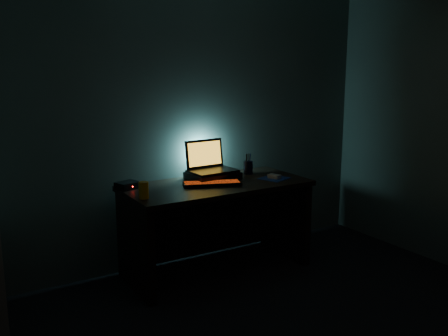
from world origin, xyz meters
The scene contains 10 objects.
room centered at (0.00, 0.00, 1.25)m, with size 3.50×4.00×2.50m.
desk centered at (0.00, 1.67, 0.49)m, with size 1.50×0.70×0.75m.
riser centered at (0.05, 1.77, 0.78)m, with size 0.40×0.30×0.06m, color black.
laptop centered at (0.05, 1.82, 0.87)m, with size 0.39×0.30×0.26m.
keyboard centered at (-0.06, 1.58, 0.76)m, with size 0.48×0.30×0.03m.
mousepad centered at (0.50, 1.51, 0.75)m, with size 0.22×0.20×0.00m, color navy.
mouse centered at (0.50, 1.51, 0.77)m, with size 0.06×0.10×0.03m, color gray.
pen_cup centered at (0.42, 1.78, 0.81)m, with size 0.08×0.08×0.11m, color black.
juice_glass centered at (-0.68, 1.49, 0.81)m, with size 0.07×0.07×0.12m, color orange.
router centered at (-0.68, 1.82, 0.78)m, with size 0.19×0.17×0.05m.
Camera 1 is at (-1.98, -1.77, 1.69)m, focal length 40.00 mm.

